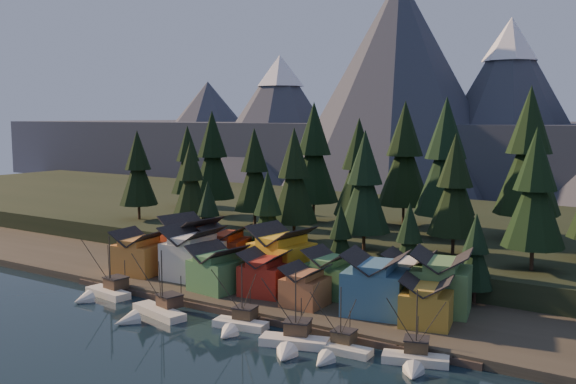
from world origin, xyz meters
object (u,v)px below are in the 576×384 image
Objects in this scene: boat_2 at (152,304)px; boat_3 at (238,316)px; boat_6 at (415,350)px; house_front_1 at (193,251)px; boat_4 at (292,332)px; house_front_0 at (139,251)px; boat_0 at (102,284)px; house_back_0 at (191,241)px; boat_5 at (335,342)px; house_back_1 at (226,248)px.

boat_2 is 15.96m from boat_3.
boat_6 is 1.07× the size of house_front_1.
boat_6 is at bearing -5.94° from boat_4.
house_front_0 is at bearing 151.77° from boat_6.
boat_0 is 13.29m from house_front_0.
boat_5 is at bearing -15.99° from house_back_0.
house_front_0 is at bearing -169.29° from house_front_1.
house_front_0 is at bearing -154.10° from house_back_1.
boat_6 is at bearing -6.77° from boat_3.
house_back_1 is (-21.53, 23.93, 4.20)m from boat_3.
boat_0 reaches higher than house_front_0.
boat_3 is 28.81m from boat_6.
boat_6 is at bearing -17.15° from house_front_0.
boat_2 reaches higher than boat_5.
house_front_1 reaches higher than house_back_1.
house_front_1 is 0.90× the size of house_back_0.
boat_0 is at bearing 175.20° from boat_5.
boat_4 reaches higher than boat_5.
house_back_0 reaches higher than house_back_1.
house_front_0 is at bearing 150.15° from boat_3.
boat_6 is at bearing 8.92° from boat_5.
boat_0 reaches higher than boat_3.
boat_3 is at bearing -27.19° from house_front_0.
boat_5 is 11.11m from boat_6.
house_back_0 reaches higher than boat_5.
boat_4 is at bearing -30.28° from house_front_1.
house_front_1 reaches higher than boat_3.
boat_6 is 64.88m from house_front_0.
boat_5 is at bearing -25.13° from house_front_1.
house_front_1 is 8.48m from house_back_0.
boat_4 reaches higher than boat_3.
boat_3 is 11.76m from boat_4.
boat_6 is 55.29m from house_back_1.
boat_0 is 1.17× the size of boat_5.
boat_3 is 1.09× the size of house_front_1.
house_back_1 is (13.42, 11.00, 0.34)m from house_front_0.
boat_2 is 1.04× the size of boat_4.
house_front_1 reaches higher than house_front_0.
boat_5 is 1.03× the size of house_front_1.
boat_5 is 54.80m from house_front_0.
boat_0 is at bearing -82.16° from house_front_0.
boat_4 is (11.56, -2.12, 0.14)m from boat_3.
house_back_1 is (1.65, 8.13, -0.46)m from house_front_1.
house_back_1 is at bearing 122.43° from boat_3.
boat_5 is at bearing 16.06° from boat_2.
house_front_0 is 0.95× the size of house_back_1.
house_back_1 is (-39.43, 24.86, 4.58)m from boat_5.
boat_2 is 1.13× the size of boat_3.
house_back_0 is (-40.63, 24.01, 4.88)m from boat_4.
boat_6 is at bearing -9.60° from house_back_0.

